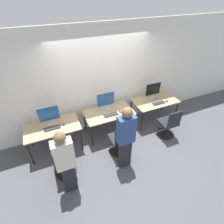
# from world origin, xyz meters

# --- Properties ---
(ground_plane) EXTENTS (20.00, 20.00, 0.00)m
(ground_plane) POSITION_xyz_m (0.00, 0.00, 0.00)
(ground_plane) COLOR #4C4C51
(wall_back) EXTENTS (12.00, 0.05, 2.80)m
(wall_back) POSITION_xyz_m (0.00, 0.86, 1.40)
(wall_back) COLOR silver
(wall_back) RESTS_ON ground_plane
(desk_left) EXTENTS (1.28, 0.74, 0.71)m
(desk_left) POSITION_xyz_m (-1.46, 0.37, 0.64)
(desk_left) COLOR tan
(desk_left) RESTS_ON ground_plane
(monitor_left) EXTENTS (0.50, 0.20, 0.47)m
(monitor_left) POSITION_xyz_m (-1.46, 0.50, 0.96)
(monitor_left) COLOR #B2B2B7
(monitor_left) RESTS_ON desk_left
(keyboard_left) EXTENTS (0.38, 0.13, 0.02)m
(keyboard_left) POSITION_xyz_m (-1.46, 0.29, 0.72)
(keyboard_left) COLOR #262628
(keyboard_left) RESTS_ON desk_left
(mouse_left) EXTENTS (0.06, 0.09, 0.03)m
(mouse_left) POSITION_xyz_m (-1.19, 0.31, 0.73)
(mouse_left) COLOR #333333
(mouse_left) RESTS_ON desk_left
(office_chair_left) EXTENTS (0.48, 0.48, 0.90)m
(office_chair_left) POSITION_xyz_m (-1.40, -0.52, 0.37)
(office_chair_left) COLOR black
(office_chair_left) RESTS_ON ground_plane
(person_left) EXTENTS (0.36, 0.20, 1.55)m
(person_left) POSITION_xyz_m (-1.37, -0.89, 0.84)
(person_left) COLOR #232328
(person_left) RESTS_ON ground_plane
(desk_center) EXTENTS (1.28, 0.74, 0.71)m
(desk_center) POSITION_xyz_m (0.00, 0.37, 0.64)
(desk_center) COLOR tan
(desk_center) RESTS_ON ground_plane
(monitor_center) EXTENTS (0.50, 0.20, 0.47)m
(monitor_center) POSITION_xyz_m (0.00, 0.57, 0.96)
(monitor_center) COLOR #B2B2B7
(monitor_center) RESTS_ON desk_center
(keyboard_center) EXTENTS (0.38, 0.13, 0.02)m
(keyboard_center) POSITION_xyz_m (0.00, 0.22, 0.72)
(keyboard_center) COLOR #262628
(keyboard_center) RESTS_ON desk_center
(mouse_center) EXTENTS (0.06, 0.09, 0.03)m
(mouse_center) POSITION_xyz_m (0.28, 0.24, 0.73)
(mouse_center) COLOR #333333
(mouse_center) RESTS_ON desk_center
(office_chair_center) EXTENTS (0.48, 0.48, 0.90)m
(office_chair_center) POSITION_xyz_m (-0.04, -0.42, 0.37)
(office_chair_center) COLOR black
(office_chair_center) RESTS_ON ground_plane
(person_center) EXTENTS (0.36, 0.21, 1.62)m
(person_center) POSITION_xyz_m (-0.09, -0.79, 0.88)
(person_center) COLOR #232328
(person_center) RESTS_ON ground_plane
(desk_right) EXTENTS (1.28, 0.74, 0.71)m
(desk_right) POSITION_xyz_m (1.46, 0.37, 0.64)
(desk_right) COLOR tan
(desk_right) RESTS_ON ground_plane
(monitor_right) EXTENTS (0.50, 0.20, 0.47)m
(monitor_right) POSITION_xyz_m (1.46, 0.54, 0.96)
(monitor_right) COLOR #B2B2B7
(monitor_right) RESTS_ON desk_right
(keyboard_right) EXTENTS (0.38, 0.13, 0.02)m
(keyboard_right) POSITION_xyz_m (1.46, 0.19, 0.72)
(keyboard_right) COLOR #262628
(keyboard_right) RESTS_ON desk_right
(mouse_right) EXTENTS (0.06, 0.09, 0.03)m
(mouse_right) POSITION_xyz_m (1.73, 0.18, 0.73)
(mouse_right) COLOR #333333
(mouse_right) RESTS_ON desk_right
(office_chair_right) EXTENTS (0.48, 0.48, 0.90)m
(office_chair_right) POSITION_xyz_m (1.43, -0.40, 0.37)
(office_chair_right) COLOR black
(office_chair_right) RESTS_ON ground_plane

